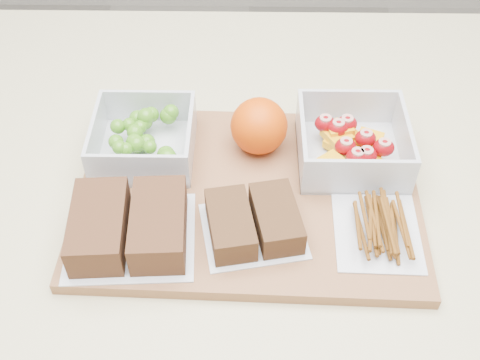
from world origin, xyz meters
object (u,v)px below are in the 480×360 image
(cutting_board, at_px, (248,195))
(pretzel_bag, at_px, (378,225))
(fruit_container, at_px, (352,145))
(orange, at_px, (259,126))
(sandwich_bag_left, at_px, (129,226))
(sandwich_bag_center, at_px, (253,222))
(grape_container, at_px, (145,139))

(cutting_board, xyz_separation_m, pretzel_bag, (0.15, -0.06, 0.02))
(fruit_container, distance_m, orange, 0.12)
(fruit_container, distance_m, sandwich_bag_left, 0.30)
(cutting_board, xyz_separation_m, sandwich_bag_center, (0.01, -0.06, 0.03))
(fruit_container, distance_m, sandwich_bag_center, 0.18)
(cutting_board, height_order, grape_container, grape_container)
(sandwich_bag_left, height_order, pretzel_bag, sandwich_bag_left)
(fruit_container, bearing_deg, grape_container, 178.68)
(orange, distance_m, sandwich_bag_center, 0.15)
(pretzel_bag, bearing_deg, sandwich_bag_center, -179.43)
(orange, xyz_separation_m, sandwich_bag_left, (-0.15, -0.15, -0.02))
(sandwich_bag_left, xyz_separation_m, pretzel_bag, (0.28, 0.01, -0.01))
(grape_container, bearing_deg, orange, 4.40)
(cutting_board, distance_m, sandwich_bag_center, 0.07)
(fruit_container, height_order, orange, orange)
(sandwich_bag_center, bearing_deg, pretzel_bag, 0.57)
(fruit_container, xyz_separation_m, pretzel_bag, (0.02, -0.12, -0.01))
(cutting_board, distance_m, sandwich_bag_left, 0.16)
(fruit_container, bearing_deg, pretzel_bag, -81.80)
(cutting_board, bearing_deg, orange, 82.51)
(cutting_board, xyz_separation_m, fruit_container, (0.13, 0.06, 0.03))
(orange, distance_m, pretzel_bag, 0.20)
(sandwich_bag_left, bearing_deg, orange, 46.42)
(cutting_board, height_order, sandwich_bag_left, sandwich_bag_left)
(sandwich_bag_left, bearing_deg, fruit_container, 27.29)
(cutting_board, relative_size, sandwich_bag_left, 2.76)
(sandwich_bag_center, distance_m, pretzel_bag, 0.14)
(fruit_container, relative_size, sandwich_bag_center, 1.03)
(orange, bearing_deg, sandwich_bag_center, -92.73)
(grape_container, distance_m, pretzel_bag, 0.31)
(sandwich_bag_center, bearing_deg, fruit_container, 45.07)
(fruit_container, relative_size, sandwich_bag_left, 0.90)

